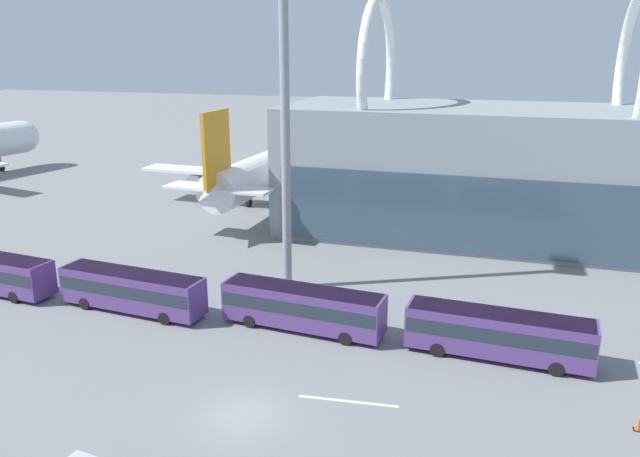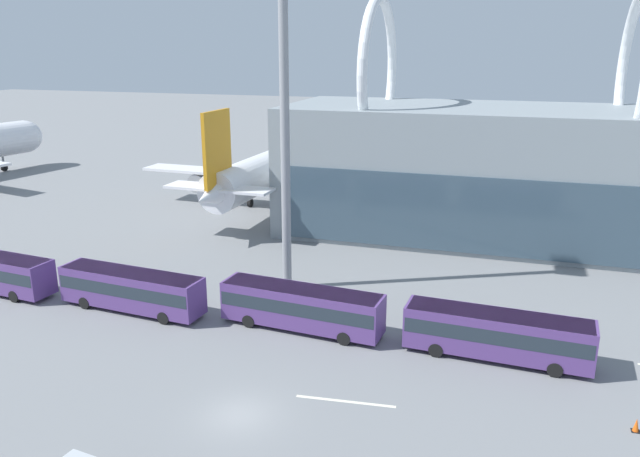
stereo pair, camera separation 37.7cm
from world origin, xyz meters
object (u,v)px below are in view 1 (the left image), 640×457
object	(u,v)px
shuttle_bus_3	(498,332)
shuttle_bus_2	(303,305)
airliner_at_gate_far	(271,169)
shuttle_bus_1	(132,288)
traffic_cone_1	(638,424)
floodlight_mast	(285,94)

from	to	relation	value
shuttle_bus_3	shuttle_bus_2	bearing A→B (deg)	-178.25
airliner_at_gate_far	shuttle_bus_3	xyz separation A→B (m)	(29.61, -33.81, -3.27)
shuttle_bus_1	traffic_cone_1	xyz separation A→B (m)	(35.96, -5.90, -1.54)
airliner_at_gate_far	traffic_cone_1	size ratio (longest dim) A/B	49.62
shuttle_bus_1	traffic_cone_1	distance (m)	36.47
shuttle_bus_3	airliner_at_gate_far	bearing A→B (deg)	134.33
shuttle_bus_1	shuttle_bus_2	size ratio (longest dim) A/B	1.00
airliner_at_gate_far	shuttle_bus_1	size ratio (longest dim) A/B	3.13
shuttle_bus_2	shuttle_bus_3	xyz separation A→B (m)	(14.08, -0.34, 0.00)
airliner_at_gate_far	shuttle_bus_3	world-z (taller)	airliner_at_gate_far
airliner_at_gate_far	shuttle_bus_1	distance (m)	34.45
shuttle_bus_1	traffic_cone_1	world-z (taller)	shuttle_bus_1
airliner_at_gate_far	floodlight_mast	bearing A→B (deg)	-154.18
shuttle_bus_1	shuttle_bus_3	size ratio (longest dim) A/B	1.00
shuttle_bus_2	shuttle_bus_3	bearing A→B (deg)	3.47
airliner_at_gate_far	floodlight_mast	distance (m)	30.58
shuttle_bus_1	traffic_cone_1	bearing A→B (deg)	-4.46
shuttle_bus_2	traffic_cone_1	distance (m)	22.93
shuttle_bus_1	floodlight_mast	world-z (taller)	floodlight_mast
airliner_at_gate_far	shuttle_bus_2	size ratio (longest dim) A/B	3.13
airliner_at_gate_far	shuttle_bus_2	world-z (taller)	airliner_at_gate_far
shuttle_bus_1	shuttle_bus_2	bearing A→B (deg)	8.05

